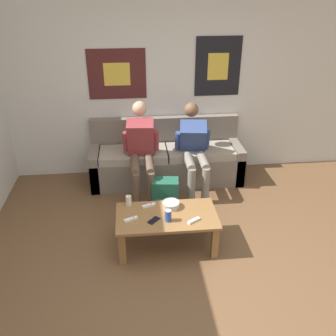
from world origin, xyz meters
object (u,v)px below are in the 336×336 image
object	(u,v)px
drink_can_blue	(168,216)
game_controller_far_center	(149,205)
game_controller_near_right	(194,221)
coffee_table	(167,221)
ceramic_bowl	(171,204)
couch	(166,160)
person_seated_adult	(141,149)
game_controller_near_left	(131,219)
cell_phone	(154,220)
person_seated_teen	(194,147)
backpack	(165,196)
pillar_candle	(129,201)

from	to	relation	value
drink_can_blue	game_controller_far_center	distance (m)	0.34
game_controller_near_right	drink_can_blue	bearing A→B (deg)	171.20
drink_can_blue	game_controller_near_right	world-z (taller)	drink_can_blue
coffee_table	ceramic_bowl	world-z (taller)	ceramic_bowl
coffee_table	ceramic_bowl	distance (m)	0.19
couch	game_controller_near_right	world-z (taller)	couch
person_seated_adult	ceramic_bowl	world-z (taller)	person_seated_adult
game_controller_near_left	game_controller_far_center	bearing A→B (deg)	50.36
couch	cell_phone	bearing A→B (deg)	-100.15
ceramic_bowl	game_controller_near_right	xyz separation A→B (m)	(0.20, -0.29, -0.02)
person_seated_teen	game_controller_far_center	bearing A→B (deg)	-122.86
couch	game_controller_near_left	xyz separation A→B (m)	(-0.51, -1.55, 0.11)
ceramic_bowl	game_controller_near_right	distance (m)	0.35
game_controller_far_center	backpack	bearing A→B (deg)	66.42
ceramic_bowl	drink_can_blue	distance (m)	0.25
person_seated_adult	ceramic_bowl	size ratio (longest dim) A/B	6.31
person_seated_adult	game_controller_near_left	world-z (taller)	person_seated_adult
coffee_table	backpack	world-z (taller)	backpack
couch	game_controller_far_center	world-z (taller)	couch
person_seated_adult	game_controller_near_right	bearing A→B (deg)	-69.83
person_seated_teen	game_controller_far_center	distance (m)	1.23
game_controller_near_left	couch	bearing A→B (deg)	71.61
couch	backpack	size ratio (longest dim) A/B	5.07
game_controller_near_left	drink_can_blue	bearing A→B (deg)	-7.50
pillar_candle	game_controller_near_right	world-z (taller)	pillar_candle
cell_phone	couch	bearing A→B (deg)	79.85
person_seated_adult	drink_can_blue	distance (m)	1.28
game_controller_near_left	game_controller_near_right	xyz separation A→B (m)	(0.63, -0.09, 0.00)
game_controller_near_left	game_controller_near_right	world-z (taller)	same
game_controller_near_right	backpack	bearing A→B (deg)	103.99
pillar_candle	drink_can_blue	distance (m)	0.52
pillar_candle	cell_phone	distance (m)	0.41
person_seated_teen	couch	bearing A→B (deg)	138.58
couch	pillar_candle	distance (m)	1.38
backpack	coffee_table	bearing A→B (deg)	-94.10
person_seated_adult	backpack	world-z (taller)	person_seated_adult
game_controller_far_center	cell_phone	distance (m)	0.27
person_seated_teen	pillar_candle	world-z (taller)	person_seated_teen
person_seated_teen	cell_phone	size ratio (longest dim) A/B	7.68
person_seated_teen	backpack	size ratio (longest dim) A/B	2.72
coffee_table	person_seated_teen	distance (m)	1.32
pillar_candle	game_controller_near_left	bearing A→B (deg)	-86.42
person_seated_teen	ceramic_bowl	distance (m)	1.15
coffee_table	person_seated_teen	bearing A→B (deg)	68.20
pillar_candle	game_controller_far_center	distance (m)	0.22
person_seated_adult	game_controller_near_left	bearing A→B (deg)	-97.68
game_controller_near_left	game_controller_far_center	xyz separation A→B (m)	(0.20, 0.24, 0.00)
person_seated_adult	drink_can_blue	xyz separation A→B (m)	(0.22, -1.25, -0.19)
person_seated_adult	game_controller_far_center	distance (m)	0.99
ceramic_bowl	game_controller_near_left	world-z (taller)	ceramic_bowl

